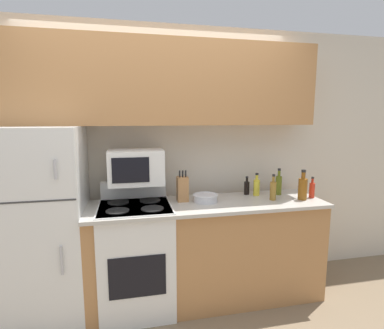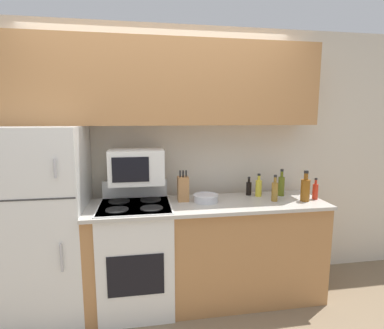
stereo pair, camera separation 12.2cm
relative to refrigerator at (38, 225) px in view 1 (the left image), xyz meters
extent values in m
plane|color=#7F6B51|center=(1.05, -0.34, -0.81)|extent=(12.00, 12.00, 0.00)
cube|color=beige|center=(1.05, 0.37, 0.47)|extent=(8.00, 0.05, 2.55)
cube|color=#B27A47|center=(1.43, -0.05, -0.36)|extent=(2.11, 0.57, 0.91)
cube|color=#BCB7AD|center=(1.43, -0.07, 0.11)|extent=(2.11, 0.61, 0.03)
cube|color=white|center=(0.00, 0.00, 0.00)|extent=(0.75, 0.68, 1.62)
cube|color=#383838|center=(0.00, -0.33, 0.29)|extent=(0.73, 0.01, 0.01)
cylinder|color=#B7B7BC|center=(0.24, -0.35, 0.52)|extent=(0.02, 0.02, 0.14)
cylinder|color=#B7B7BC|center=(0.24, -0.35, -0.16)|extent=(0.02, 0.02, 0.22)
cube|color=#B27A47|center=(1.05, 0.18, 1.18)|extent=(2.86, 0.34, 0.74)
cube|color=white|center=(0.78, -0.07, -0.34)|extent=(0.62, 0.57, 0.95)
cube|color=black|center=(0.78, -0.36, -0.35)|extent=(0.44, 0.01, 0.34)
cube|color=#2D2D2D|center=(0.78, -0.07, 0.13)|extent=(0.59, 0.54, 0.01)
cube|color=white|center=(0.78, 0.20, 0.22)|extent=(0.59, 0.06, 0.16)
cylinder|color=black|center=(0.65, -0.19, 0.14)|extent=(0.18, 0.18, 0.01)
cylinder|color=black|center=(0.92, -0.19, 0.14)|extent=(0.18, 0.18, 0.01)
cylinder|color=black|center=(0.65, 0.06, 0.14)|extent=(0.18, 0.18, 0.01)
cylinder|color=black|center=(0.92, 0.06, 0.14)|extent=(0.18, 0.18, 0.01)
cube|color=white|center=(0.81, 0.05, 0.45)|extent=(0.47, 0.32, 0.30)
cube|color=black|center=(0.76, -0.11, 0.45)|extent=(0.30, 0.01, 0.21)
cube|color=#B27A47|center=(1.21, 0.03, 0.24)|extent=(0.10, 0.10, 0.22)
cylinder|color=black|center=(1.19, 0.02, 0.38)|extent=(0.01, 0.01, 0.06)
cylinder|color=black|center=(1.21, 0.02, 0.38)|extent=(0.01, 0.01, 0.06)
cylinder|color=black|center=(1.24, 0.02, 0.38)|extent=(0.01, 0.01, 0.06)
cylinder|color=silver|center=(1.41, -0.04, 0.16)|extent=(0.22, 0.22, 0.06)
torus|color=silver|center=(1.41, -0.04, 0.19)|extent=(0.23, 0.23, 0.01)
cylinder|color=brown|center=(2.30, -0.16, 0.23)|extent=(0.08, 0.08, 0.20)
cylinder|color=brown|center=(2.30, -0.16, 0.35)|extent=(0.04, 0.04, 0.06)
cylinder|color=black|center=(2.30, -0.16, 0.40)|extent=(0.04, 0.04, 0.02)
cylinder|color=gold|center=(1.95, 0.07, 0.20)|extent=(0.06, 0.06, 0.15)
cylinder|color=gold|center=(1.95, 0.07, 0.31)|extent=(0.03, 0.03, 0.05)
cylinder|color=black|center=(1.95, 0.07, 0.34)|extent=(0.03, 0.03, 0.02)
cylinder|color=olive|center=(2.03, -0.12, 0.21)|extent=(0.06, 0.06, 0.17)
cylinder|color=olive|center=(2.03, -0.12, 0.32)|extent=(0.03, 0.03, 0.05)
cylinder|color=black|center=(2.03, -0.12, 0.36)|extent=(0.03, 0.03, 0.02)
cylinder|color=black|center=(1.87, 0.13, 0.19)|extent=(0.05, 0.05, 0.13)
cylinder|color=black|center=(1.87, 0.13, 0.27)|extent=(0.02, 0.02, 0.04)
cylinder|color=black|center=(1.87, 0.13, 0.30)|extent=(0.03, 0.03, 0.01)
cylinder|color=#5B6619|center=(2.18, 0.06, 0.22)|extent=(0.06, 0.06, 0.18)
cylinder|color=#5B6619|center=(2.18, 0.06, 0.34)|extent=(0.03, 0.03, 0.06)
cylinder|color=black|center=(2.18, 0.06, 0.38)|extent=(0.03, 0.03, 0.02)
cylinder|color=red|center=(2.43, -0.12, 0.20)|extent=(0.05, 0.05, 0.14)
cylinder|color=red|center=(2.43, -0.12, 0.29)|extent=(0.02, 0.02, 0.04)
cylinder|color=black|center=(2.43, -0.12, 0.32)|extent=(0.02, 0.03, 0.02)
camera|label=1|loc=(0.74, -2.57, 0.88)|focal=28.00mm
camera|label=2|loc=(0.86, -2.59, 0.88)|focal=28.00mm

